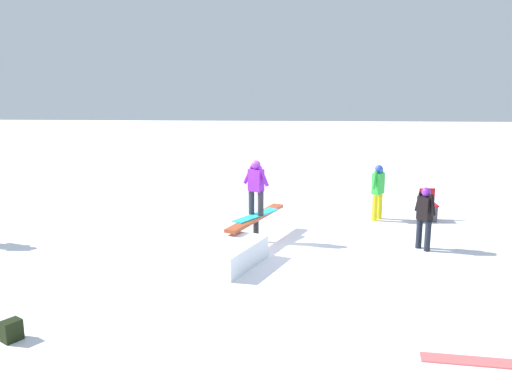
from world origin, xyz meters
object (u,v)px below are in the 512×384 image
at_px(loose_snowboard_coral, 475,361).
at_px(folding_chair, 428,206).
at_px(bystander_black, 425,215).
at_px(rail_feature, 256,219).
at_px(backpack_on_snow, 11,330).
at_px(main_rider_on_rail, 256,189).
at_px(bystander_green, 378,189).

xyz_separation_m(loose_snowboard_coral, folding_chair, (7.84, -1.24, 0.40)).
height_order(bystander_black, loose_snowboard_coral, bystander_black).
bearing_deg(bystander_black, folding_chair, -50.19).
bearing_deg(rail_feature, bystander_black, -72.91).
height_order(rail_feature, backpack_on_snow, rail_feature).
relative_size(main_rider_on_rail, folding_chair, 1.66).
distance_m(rail_feature, loose_snowboard_coral, 6.68).
distance_m(bystander_green, bystander_black, 2.68).
bearing_deg(main_rider_on_rail, bystander_green, -23.83).
xyz_separation_m(rail_feature, loose_snowboard_coral, (-5.68, -3.47, -0.55)).
bearing_deg(backpack_on_snow, folding_chair, 167.42).
xyz_separation_m(main_rider_on_rail, bystander_black, (-0.45, -3.96, -0.49)).
distance_m(main_rider_on_rail, bystander_green, 3.97).
relative_size(bystander_green, loose_snowboard_coral, 1.00).
xyz_separation_m(rail_feature, bystander_green, (2.15, -3.31, 0.32)).
xyz_separation_m(bystander_black, backpack_on_snow, (-4.86, 7.61, -0.67)).
bearing_deg(loose_snowboard_coral, bystander_green, 98.60).
bearing_deg(rail_feature, backpack_on_snow, 169.07).
bearing_deg(main_rider_on_rail, rail_feature, 0.00).
height_order(loose_snowboard_coral, backpack_on_snow, backpack_on_snow).
distance_m(loose_snowboard_coral, backpack_on_snow, 7.13).
xyz_separation_m(bystander_green, loose_snowboard_coral, (-7.83, -0.17, -0.86)).
bearing_deg(backpack_on_snow, main_rider_on_rail, -178.84).
bearing_deg(main_rider_on_rail, loose_snowboard_coral, -115.40).
bearing_deg(backpack_on_snow, bystander_green, 172.66).
bearing_deg(backpack_on_snow, bystander_black, 158.23).
height_order(bystander_green, bystander_black, bystander_green).
xyz_separation_m(bystander_green, folding_chair, (0.01, -1.41, -0.46)).
relative_size(loose_snowboard_coral, backpack_on_snow, 4.58).
relative_size(loose_snowboard_coral, folding_chair, 1.77).
distance_m(bystander_black, folding_chair, 2.75).
xyz_separation_m(folding_chair, backpack_on_snow, (-7.47, 8.36, -0.24)).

